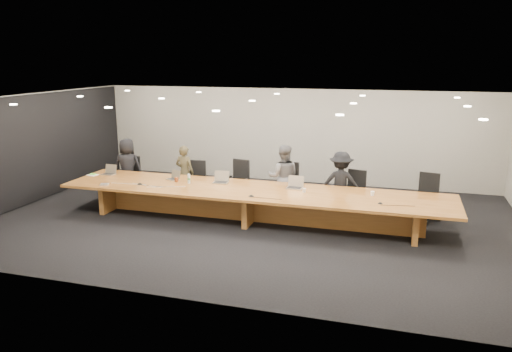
{
  "coord_description": "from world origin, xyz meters",
  "views": [
    {
      "loc": [
        3.23,
        -10.55,
        3.71
      ],
      "look_at": [
        0.0,
        0.3,
        1.0
      ],
      "focal_mm": 35.0,
      "sensor_mm": 36.0,
      "label": 1
    }
  ],
  "objects_px": {
    "laptop_b": "(173,175)",
    "mic_center": "(251,196)",
    "chair_right": "(353,192)",
    "water_bottle": "(189,179)",
    "conference_table": "(252,199)",
    "person_c": "(283,177)",
    "amber_mug": "(176,179)",
    "chair_far_left": "(129,175)",
    "paper_cup_near": "(304,190)",
    "mic_right": "(380,203)",
    "person_b": "(185,172)",
    "person_a": "(128,167)",
    "chair_mid_right": "(285,186)",
    "chair_mid_left": "(237,181)",
    "paper_cup_far": "(373,193)",
    "laptop_a": "(108,170)",
    "chair_far_right": "(426,197)",
    "person_d": "(341,183)",
    "chair_left": "(195,180)",
    "laptop_c": "(220,177)",
    "laptop_d": "(294,182)",
    "av_box": "(104,184)",
    "mic_left": "(140,184)"
  },
  "relations": [
    {
      "from": "chair_mid_left",
      "to": "person_a",
      "type": "xyz_separation_m",
      "value": [
        -3.07,
        -0.19,
        0.22
      ]
    },
    {
      "from": "laptop_b",
      "to": "mic_center",
      "type": "xyz_separation_m",
      "value": [
        2.31,
        -0.9,
        -0.1
      ]
    },
    {
      "from": "chair_right",
      "to": "paper_cup_near",
      "type": "bearing_deg",
      "value": -118.57
    },
    {
      "from": "chair_mid_left",
      "to": "chair_far_right",
      "type": "relative_size",
      "value": 1.02
    },
    {
      "from": "chair_mid_left",
      "to": "mic_right",
      "type": "height_order",
      "value": "chair_mid_left"
    },
    {
      "from": "laptop_a",
      "to": "laptop_c",
      "type": "bearing_deg",
      "value": 5.06
    },
    {
      "from": "laptop_b",
      "to": "paper_cup_near",
      "type": "height_order",
      "value": "laptop_b"
    },
    {
      "from": "chair_mid_left",
      "to": "chair_right",
      "type": "distance_m",
      "value": 3.01
    },
    {
      "from": "person_b",
      "to": "laptop_c",
      "type": "bearing_deg",
      "value": 153.07
    },
    {
      "from": "chair_left",
      "to": "laptop_b",
      "type": "bearing_deg",
      "value": -105.48
    },
    {
      "from": "chair_far_left",
      "to": "amber_mug",
      "type": "xyz_separation_m",
      "value": [
        1.94,
        -1.06,
        0.28
      ]
    },
    {
      "from": "chair_mid_left",
      "to": "person_c",
      "type": "distance_m",
      "value": 1.31
    },
    {
      "from": "laptop_c",
      "to": "av_box",
      "type": "bearing_deg",
      "value": -165.05
    },
    {
      "from": "conference_table",
      "to": "laptop_b",
      "type": "relative_size",
      "value": 30.28
    },
    {
      "from": "conference_table",
      "to": "laptop_b",
      "type": "xyz_separation_m",
      "value": [
        -2.17,
        0.34,
        0.35
      ]
    },
    {
      "from": "chair_left",
      "to": "water_bottle",
      "type": "height_order",
      "value": "chair_left"
    },
    {
      "from": "paper_cup_near",
      "to": "paper_cup_far",
      "type": "relative_size",
      "value": 0.92
    },
    {
      "from": "person_d",
      "to": "person_a",
      "type": "bearing_deg",
      "value": -2.92
    },
    {
      "from": "chair_far_left",
      "to": "laptop_a",
      "type": "height_order",
      "value": "chair_far_left"
    },
    {
      "from": "laptop_c",
      "to": "mic_right",
      "type": "distance_m",
      "value": 3.85
    },
    {
      "from": "mic_center",
      "to": "mic_right",
      "type": "xyz_separation_m",
      "value": [
        2.73,
        0.24,
        -0.0
      ]
    },
    {
      "from": "mic_center",
      "to": "laptop_a",
      "type": "bearing_deg",
      "value": 167.46
    },
    {
      "from": "conference_table",
      "to": "person_b",
      "type": "bearing_deg",
      "value": 150.76
    },
    {
      "from": "paper_cup_far",
      "to": "laptop_a",
      "type": "bearing_deg",
      "value": 179.14
    },
    {
      "from": "chair_mid_right",
      "to": "laptop_a",
      "type": "height_order",
      "value": "chair_mid_right"
    },
    {
      "from": "chair_right",
      "to": "mic_right",
      "type": "xyz_separation_m",
      "value": [
        0.69,
        -1.5,
        0.22
      ]
    },
    {
      "from": "paper_cup_far",
      "to": "mic_center",
      "type": "xyz_separation_m",
      "value": [
        -2.53,
        -0.82,
        -0.03
      ]
    },
    {
      "from": "chair_mid_right",
      "to": "mic_center",
      "type": "distance_m",
      "value": 1.77
    },
    {
      "from": "laptop_b",
      "to": "mic_right",
      "type": "distance_m",
      "value": 5.08
    },
    {
      "from": "person_a",
      "to": "chair_far_left",
      "type": "bearing_deg",
      "value": -82.26
    },
    {
      "from": "paper_cup_near",
      "to": "mic_right",
      "type": "bearing_deg",
      "value": -14.19
    },
    {
      "from": "laptop_c",
      "to": "chair_left",
      "type": "bearing_deg",
      "value": 134.56
    },
    {
      "from": "person_a",
      "to": "chair_left",
      "type": "bearing_deg",
      "value": 173.3
    },
    {
      "from": "chair_right",
      "to": "water_bottle",
      "type": "height_order",
      "value": "chair_right"
    },
    {
      "from": "conference_table",
      "to": "laptop_d",
      "type": "xyz_separation_m",
      "value": [
        0.91,
        0.37,
        0.37
      ]
    },
    {
      "from": "water_bottle",
      "to": "amber_mug",
      "type": "height_order",
      "value": "water_bottle"
    },
    {
      "from": "laptop_a",
      "to": "paper_cup_far",
      "type": "height_order",
      "value": "laptop_a"
    },
    {
      "from": "amber_mug",
      "to": "chair_left",
      "type": "bearing_deg",
      "value": 88.54
    },
    {
      "from": "chair_far_right",
      "to": "person_d",
      "type": "bearing_deg",
      "value": -163.48
    },
    {
      "from": "chair_mid_left",
      "to": "paper_cup_far",
      "type": "bearing_deg",
      "value": -4.75
    },
    {
      "from": "chair_far_left",
      "to": "av_box",
      "type": "xyz_separation_m",
      "value": [
        0.44,
        -1.83,
        0.23
      ]
    },
    {
      "from": "person_c",
      "to": "amber_mug",
      "type": "xyz_separation_m",
      "value": [
        -2.43,
        -0.99,
        -0.0
      ]
    },
    {
      "from": "person_c",
      "to": "amber_mug",
      "type": "distance_m",
      "value": 2.63
    },
    {
      "from": "chair_mid_left",
      "to": "av_box",
      "type": "relative_size",
      "value": 5.88
    },
    {
      "from": "water_bottle",
      "to": "mic_left",
      "type": "relative_size",
      "value": 1.6
    },
    {
      "from": "person_b",
      "to": "laptop_d",
      "type": "bearing_deg",
      "value": 170.84
    },
    {
      "from": "amber_mug",
      "to": "paper_cup_far",
      "type": "bearing_deg",
      "value": 0.97
    },
    {
      "from": "person_c",
      "to": "laptop_a",
      "type": "bearing_deg",
      "value": 0.56
    },
    {
      "from": "laptop_d",
      "to": "amber_mug",
      "type": "bearing_deg",
      "value": -173.3
    },
    {
      "from": "paper_cup_near",
      "to": "mic_center",
      "type": "xyz_separation_m",
      "value": [
        -1.04,
        -0.67,
        -0.03
      ]
    }
  ]
}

